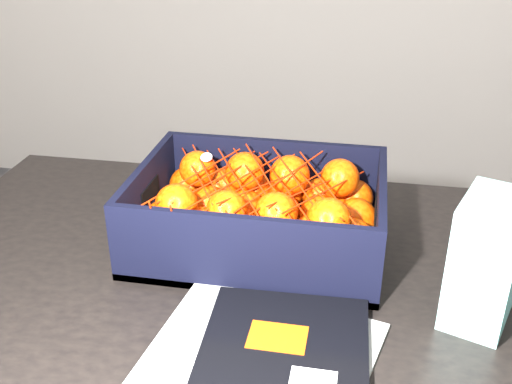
% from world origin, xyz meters
% --- Properties ---
extents(table, '(1.21, 0.81, 0.75)m').
position_xyz_m(table, '(-0.01, -0.04, 0.65)').
color(table, black).
rests_on(table, ground).
extents(magazine_stack, '(0.32, 0.32, 0.02)m').
position_xyz_m(magazine_stack, '(0.02, -0.21, 0.76)').
color(magazine_stack, '#BABAB6').
rests_on(magazine_stack, table).
extents(produce_crate, '(0.40, 0.30, 0.13)m').
position_xyz_m(produce_crate, '(-0.04, 0.08, 0.79)').
color(produce_crate, olive).
rests_on(produce_crate, table).
extents(clementine_heap, '(0.38, 0.28, 0.12)m').
position_xyz_m(clementine_heap, '(-0.04, 0.08, 0.81)').
color(clementine_heap, '#FF4605').
rests_on(clementine_heap, produce_crate).
extents(mesh_net, '(0.33, 0.26, 0.09)m').
position_xyz_m(mesh_net, '(-0.05, 0.08, 0.86)').
color(mesh_net, '#B52206').
rests_on(mesh_net, clementine_heap).
extents(retail_carton, '(0.12, 0.14, 0.18)m').
position_xyz_m(retail_carton, '(0.29, -0.05, 0.84)').
color(retail_carton, white).
rests_on(retail_carton, table).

